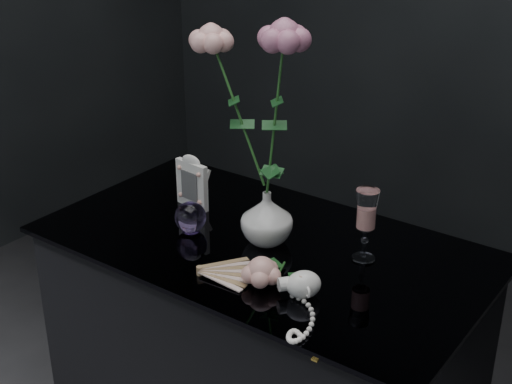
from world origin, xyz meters
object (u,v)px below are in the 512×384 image
Objects in this scene: wine_glass at (366,225)px; pearl_jar at (304,283)px; vase at (267,218)px; paperweight at (190,217)px; loose_rose at (262,271)px; picture_frame at (192,181)px.

pearl_jar is at bearing -97.36° from wine_glass.
paperweight is at bearing -160.44° from vase.
loose_rose is at bearing -119.12° from wine_glass.
loose_rose is at bearing -22.91° from picture_frame.
picture_frame is at bearing 128.71° from paperweight.
paperweight is at bearing -162.59° from wine_glass.
paperweight is 0.41× the size of loose_rose.
vase is at bearing -176.60° from pearl_jar.
wine_glass is (0.22, 0.06, 0.02)m from vase.
paperweight is 0.36× the size of pearl_jar.
vase is at bearing -164.36° from wine_glass.
pearl_jar is (0.46, -0.19, -0.04)m from picture_frame.
loose_rose reaches higher than pearl_jar.
vase is 0.27m from picture_frame.
loose_rose is at bearing -18.94° from paperweight.
paperweight reaches higher than loose_rose.
vase is 0.89× the size of picture_frame.
wine_glass is at bearing 50.89° from loose_rose.
vase is 0.19m from loose_rose.
loose_rose is (0.28, -0.10, -0.01)m from paperweight.
paperweight is 0.38m from pearl_jar.
loose_rose is 0.88× the size of pearl_jar.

